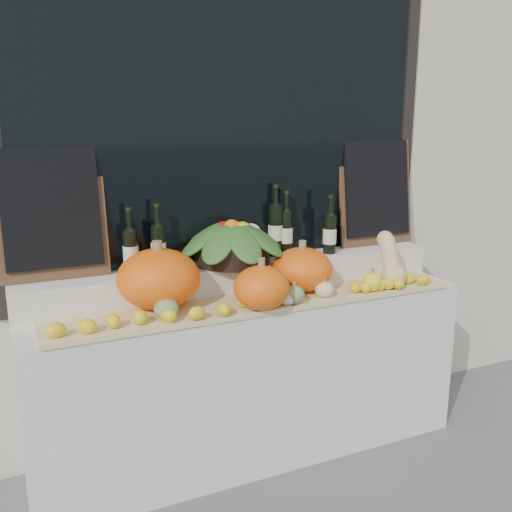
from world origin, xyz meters
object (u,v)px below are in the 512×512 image
pumpkin_right (302,269)px  butternut_squash (391,262)px  wine_bottle_tall (276,230)px  pumpkin_left (159,279)px  produce_bowl (232,241)px

pumpkin_right → butternut_squash: (0.49, -0.10, 0.01)m
wine_bottle_tall → butternut_squash: bearing=-35.2°
pumpkin_left → butternut_squash: 1.25m
pumpkin_right → wine_bottle_tall: bearing=95.4°
pumpkin_left → wine_bottle_tall: size_ratio=1.00×
pumpkin_left → produce_bowl: bearing=20.1°
pumpkin_left → produce_bowl: produce_bowl is taller
wine_bottle_tall → pumpkin_right: bearing=-84.6°
butternut_squash → wine_bottle_tall: (-0.51, 0.36, 0.16)m
pumpkin_left → produce_bowl: size_ratio=0.65×
butternut_squash → wine_bottle_tall: size_ratio=0.72×
butternut_squash → produce_bowl: size_ratio=0.47×
produce_bowl → pumpkin_right: bearing=-33.1°
pumpkin_left → butternut_squash: butternut_squash is taller
pumpkin_right → produce_bowl: size_ratio=0.53×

